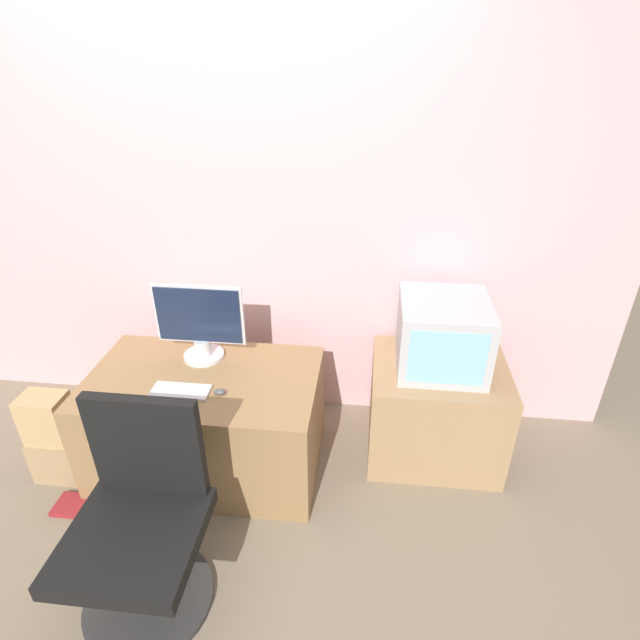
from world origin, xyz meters
The scene contains 12 objects.
ground_plane centered at (0.00, 0.00, 0.00)m, with size 12.00×12.00×0.00m, color #7F705B.
wall_back centered at (0.00, 1.32, 1.30)m, with size 4.40×0.05×2.60m.
desk centered at (-0.06, 0.71, 0.29)m, with size 1.18×0.71×0.58m.
side_stand centered at (1.17, 0.95, 0.28)m, with size 0.71×0.59×0.57m.
main_monitor centered at (-0.10, 0.89, 0.79)m, with size 0.47×0.21×0.42m.
keyboard centered at (-0.12, 0.57, 0.59)m, with size 0.28×0.12×0.01m.
mouse centered at (0.08, 0.58, 0.59)m, with size 0.06×0.04×0.03m.
crt_tv centered at (1.15, 0.97, 0.75)m, with size 0.45×0.46×0.37m.
office_chair centered at (-0.08, -0.04, 0.38)m, with size 0.53×0.53×0.89m.
cardboard_box_lower centered at (-0.84, 0.53, 0.13)m, with size 0.24×0.18×0.25m.
cardboard_box_upper centered at (-0.84, 0.53, 0.39)m, with size 0.22×0.16×0.27m.
book centered at (-0.65, 0.32, 0.01)m, with size 0.22×0.14×0.02m.
Camera 1 is at (0.77, -1.29, 2.06)m, focal length 28.00 mm.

